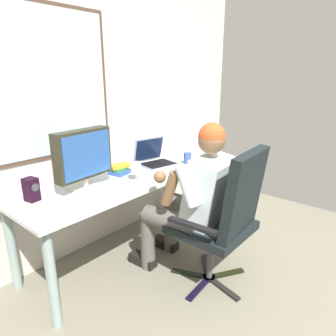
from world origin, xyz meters
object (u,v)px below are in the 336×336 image
Objects in this scene: crt_monitor at (83,156)px; desk_speaker at (31,189)px; book_stack at (120,169)px; office_chair at (227,213)px; laptop at (154,157)px; wine_glass at (136,168)px; person_seated at (193,198)px; coffee_mug at (187,158)px; desk at (125,187)px.

crt_monitor is 2.87× the size of desk_speaker.
book_stack is at bearing -0.59° from desk_speaker.
office_chair is 1.01m from laptop.
wine_glass reaches higher than book_stack.
crt_monitor is at bearing 130.76° from person_seated.
wine_glass is 1.42× the size of coffee_mug.
laptop is at bearing -1.20° from desk_speaker.
desk is 0.90m from office_chair.
desk_speaker is at bearing 161.77° from wine_glass.
laptop is (0.81, 0.07, -0.19)m from crt_monitor.
person_seated is at bearing -80.05° from book_stack.
laptop is at bearing 130.59° from coffee_mug.
desk is 1.73× the size of office_chair.
coffee_mug is at bearing -49.41° from laptop.
person_seated is 0.71m from book_stack.
desk_speaker reaches higher than coffee_mug.
office_chair is 1.11m from crt_monitor.
desk_speaker is at bearing 132.70° from office_chair.
office_chair is at bearing -58.70° from crt_monitor.
book_stack is at bearing 72.20° from desk.
wine_glass is at bearing 177.66° from coffee_mug.
crt_monitor is 0.42m from desk_speaker.
desk_speaker is (-0.36, 0.09, -0.18)m from crt_monitor.
crt_monitor reaches higher than office_chair.
coffee_mug is (1.02, -0.18, -0.20)m from crt_monitor.
crt_monitor is at bearing -14.12° from desk_speaker.
desk is at bearing 165.46° from coffee_mug.
desk is 9.74× the size of book_stack.
desk_speaker is 1.49× the size of coffee_mug.
laptop is (0.44, 0.08, 0.16)m from desk.
desk_speaker is 1.41m from coffee_mug.
desk is at bearing 100.92° from office_chair.
person_seated is 0.86m from crt_monitor.
desk is 0.69m from coffee_mug.
coffee_mug is (0.62, -0.26, 0.01)m from book_stack.
office_chair is 0.87× the size of person_seated.
coffee_mug reaches higher than book_stack.
desk_speaker reaches higher than book_stack.
crt_monitor is at bearing 170.17° from coffee_mug.
crt_monitor is 0.84m from laptop.
coffee_mug is (0.65, -0.17, 0.15)m from desk.
laptop is (0.27, 0.96, 0.19)m from office_chair.
laptop is 0.41m from book_stack.
person_seated is at bearing 93.95° from office_chair.
crt_monitor reaches higher than coffee_mug.
coffee_mug is at bearing -10.97° from desk_speaker.
desk is 0.51m from crt_monitor.
desk is 4.03× the size of crt_monitor.
desk is 0.76m from desk_speaker.
book_stack reaches higher than desk.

